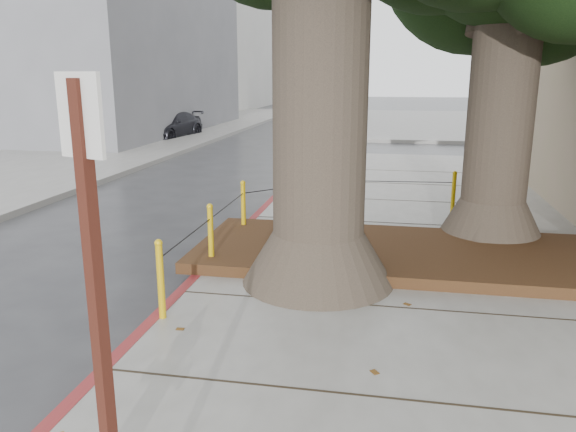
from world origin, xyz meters
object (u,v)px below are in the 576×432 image
car_red (574,136)px  car_dark (170,125)px  signpost (99,323)px  car_silver (540,131)px

car_red → car_dark: size_ratio=0.87×
signpost → car_dark: signpost is taller
car_silver → car_dark: (-15.81, 0.14, -0.05)m
signpost → car_red: 22.45m
car_silver → car_dark: car_silver is taller
car_silver → car_dark: size_ratio=0.93×
car_silver → car_dark: 15.81m
signpost → car_dark: bearing=131.5°
car_silver → car_red: size_ratio=1.07×
car_silver → car_red: bearing=-136.9°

